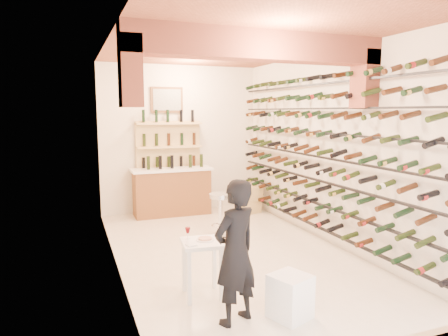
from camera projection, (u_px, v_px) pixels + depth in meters
name	position (u px, v px, depth m)	size (l,w,h in m)	color
ground	(231.00, 252.00, 6.49)	(6.00, 6.00, 0.00)	silver
room_shell	(238.00, 108.00, 5.94)	(3.52, 6.02, 3.21)	beige
wine_rack	(316.00, 151.00, 6.81)	(0.32, 5.70, 2.56)	black
back_counter	(172.00, 190.00, 8.76)	(1.70, 0.62, 1.29)	brown
back_shelving	(169.00, 159.00, 8.90)	(1.40, 0.31, 2.73)	tan
tasting_table	(202.00, 251.00, 4.86)	(0.52, 0.52, 0.83)	white
white_stool	(290.00, 296.00, 4.39)	(0.38, 0.38, 0.47)	white
person	(235.00, 252.00, 4.22)	(0.56, 0.37, 1.53)	black
chrome_barstool	(220.00, 212.00, 7.13)	(0.41, 0.41, 0.79)	silver
crate_lower	(249.00, 206.00, 8.97)	(0.46, 0.32, 0.28)	tan
crate_upper	(249.00, 194.00, 8.93)	(0.51, 0.35, 0.30)	tan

